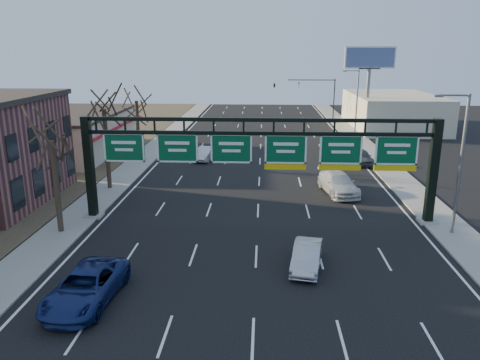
# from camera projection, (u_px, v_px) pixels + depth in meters

# --- Properties ---
(ground) EXTENTS (160.00, 160.00, 0.00)m
(ground) POSITION_uv_depth(u_px,v_px,m) (256.00, 272.00, 25.13)
(ground) COLOR black
(ground) RESTS_ON ground
(sidewalk_left) EXTENTS (3.00, 120.00, 0.12)m
(sidewalk_left) POSITION_uv_depth(u_px,v_px,m) (127.00, 173.00, 44.98)
(sidewalk_left) COLOR gray
(sidewalk_left) RESTS_ON ground
(sidewalk_right) EXTENTS (3.00, 120.00, 0.12)m
(sidewalk_right) POSITION_uv_depth(u_px,v_px,m) (396.00, 177.00, 43.73)
(sidewalk_right) COLOR gray
(sidewalk_right) RESTS_ON ground
(dirt_strip_left) EXTENTS (21.00, 120.00, 0.06)m
(dirt_strip_left) POSITION_uv_depth(u_px,v_px,m) (3.00, 172.00, 45.58)
(dirt_strip_left) COLOR #473D2B
(dirt_strip_left) RESTS_ON ground
(lane_markings) EXTENTS (21.60, 120.00, 0.01)m
(lane_markings) POSITION_uv_depth(u_px,v_px,m) (259.00, 176.00, 44.37)
(lane_markings) COLOR white
(lane_markings) RESTS_ON ground
(sign_gantry) EXTENTS (24.60, 1.20, 7.20)m
(sign_gantry) POSITION_uv_depth(u_px,v_px,m) (261.00, 156.00, 31.57)
(sign_gantry) COLOR black
(sign_gantry) RESTS_ON ground
(cream_strip) EXTENTS (10.90, 18.40, 4.70)m
(cream_strip) POSITION_uv_depth(u_px,v_px,m) (73.00, 133.00, 53.44)
(cream_strip) COLOR #BDB59C
(cream_strip) RESTS_ON ground
(building_right_distant) EXTENTS (12.00, 20.00, 5.00)m
(building_right_distant) POSITION_uv_depth(u_px,v_px,m) (392.00, 111.00, 71.59)
(building_right_distant) COLOR #BDB59C
(building_right_distant) RESTS_ON ground
(tree_gantry) EXTENTS (3.60, 3.60, 8.48)m
(tree_gantry) POSITION_uv_depth(u_px,v_px,m) (50.00, 124.00, 28.65)
(tree_gantry) COLOR #32291C
(tree_gantry) RESTS_ON sidewalk_left
(tree_mid) EXTENTS (3.60, 3.60, 9.24)m
(tree_mid) POSITION_uv_depth(u_px,v_px,m) (103.00, 96.00, 38.07)
(tree_mid) COLOR #32291C
(tree_mid) RESTS_ON sidewalk_left
(tree_far) EXTENTS (3.60, 3.60, 8.86)m
(tree_far) POSITION_uv_depth(u_px,v_px,m) (136.00, 91.00, 47.79)
(tree_far) COLOR #32291C
(tree_far) RESTS_ON sidewalk_left
(streetlight_near) EXTENTS (2.15, 0.22, 9.00)m
(streetlight_near) POSITION_uv_depth(u_px,v_px,m) (459.00, 158.00, 28.93)
(streetlight_near) COLOR slate
(streetlight_near) RESTS_ON sidewalk_right
(streetlight_far) EXTENTS (2.15, 0.22, 9.00)m
(streetlight_far) POSITION_uv_depth(u_px,v_px,m) (356.00, 100.00, 61.64)
(streetlight_far) COLOR slate
(streetlight_far) RESTS_ON sidewalk_right
(billboard_right) EXTENTS (7.00, 0.50, 12.00)m
(billboard_right) POSITION_uv_depth(u_px,v_px,m) (369.00, 68.00, 65.24)
(billboard_right) COLOR slate
(billboard_right) RESTS_ON ground
(traffic_signal_mast) EXTENTS (10.16, 0.54, 7.00)m
(traffic_signal_mast) POSITION_uv_depth(u_px,v_px,m) (297.00, 88.00, 76.29)
(traffic_signal_mast) COLOR black
(traffic_signal_mast) RESTS_ON ground
(car_blue_suv) EXTENTS (3.01, 5.84, 1.57)m
(car_blue_suv) POSITION_uv_depth(u_px,v_px,m) (86.00, 287.00, 21.94)
(car_blue_suv) COLOR navy
(car_blue_suv) RESTS_ON ground
(car_silver_sedan) EXTENTS (2.14, 4.34, 1.37)m
(car_silver_sedan) POSITION_uv_depth(u_px,v_px,m) (307.00, 256.00, 25.45)
(car_silver_sedan) COLOR #A9AAAE
(car_silver_sedan) RESTS_ON ground
(car_white_wagon) EXTENTS (3.28, 6.03, 1.66)m
(car_white_wagon) POSITION_uv_depth(u_px,v_px,m) (338.00, 183.00, 38.79)
(car_white_wagon) COLOR silver
(car_white_wagon) RESTS_ON ground
(car_grey_far) EXTENTS (2.53, 4.80, 1.56)m
(car_grey_far) POSITION_uv_depth(u_px,v_px,m) (361.00, 157.00, 48.70)
(car_grey_far) COLOR #46484B
(car_grey_far) RESTS_ON ground
(car_silver_distant) EXTENTS (2.16, 4.40, 1.39)m
(car_silver_distant) POSITION_uv_depth(u_px,v_px,m) (205.00, 154.00, 50.54)
(car_silver_distant) COLOR silver
(car_silver_distant) RESTS_ON ground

